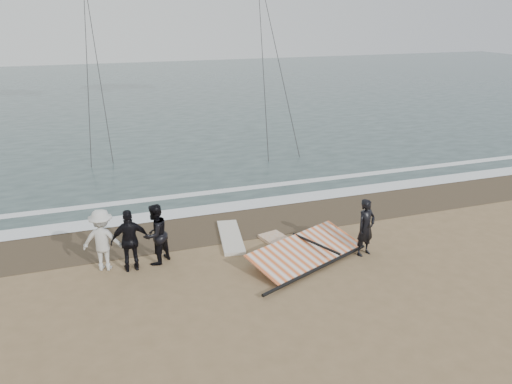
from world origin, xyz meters
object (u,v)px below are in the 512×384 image
at_px(man_main, 366,227).
at_px(board_cream, 231,237).
at_px(board_white, 291,248).
at_px(sail_rig, 302,252).

distance_m(man_main, board_cream, 4.16).
xyz_separation_m(man_main, board_white, (-1.92, 0.94, -0.80)).
bearing_deg(board_cream, man_main, -24.49).
distance_m(board_white, sail_rig, 0.58).
bearing_deg(board_white, man_main, -39.80).
bearing_deg(man_main, board_white, 138.15).
distance_m(board_white, board_cream, 1.99).
bearing_deg(board_white, board_cream, 123.06).
bearing_deg(man_main, sail_rig, 152.04).
height_order(board_cream, sail_rig, sail_rig).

